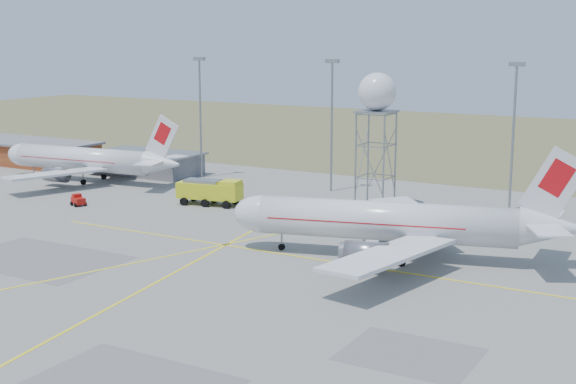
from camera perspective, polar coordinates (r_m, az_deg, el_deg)
The scene contains 12 objects.
ground at distance 68.27m, azimuth -14.93°, elevation -9.90°, with size 400.00×400.00×0.00m, color gray.
grass_strip at distance 191.86m, azimuth 15.82°, elevation 3.45°, with size 400.00×120.00×0.03m, color #5D6336.
building_orange at distance 162.57m, azimuth -18.54°, elevation 2.76°, with size 33.00×12.00×4.30m.
building_grey at distance 143.29m, azimuth -9.89°, elevation 2.05°, with size 19.00×10.00×3.90m.
mast_a at distance 137.54m, azimuth -6.27°, elevation 6.01°, with size 2.20×0.50×20.50m.
mast_b at distance 124.55m, azimuth 3.13°, elevation 5.54°, with size 2.20×0.50×20.50m.
mast_c at distance 114.82m, azimuth 15.76°, elevation 4.68°, with size 2.20×0.50×20.50m.
airliner_main at distance 88.13m, azimuth 7.41°, elevation -2.16°, with size 37.69×35.83×12.98m.
airliner_far at distance 137.95m, azimuth -14.16°, elevation 2.22°, with size 34.72×33.62×11.82m.
radar_tower at distance 112.30m, azimuth 6.29°, elevation 4.19°, with size 5.26×5.26×19.06m.
fire_truck at distance 115.78m, azimuth -5.48°, elevation -0.05°, with size 9.75×5.05×3.74m.
baggage_tug at distance 118.86m, azimuth -14.70°, elevation -0.65°, with size 2.52×2.34×1.68m.
Camera 1 is at (45.60, -44.82, 23.96)m, focal length 50.00 mm.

